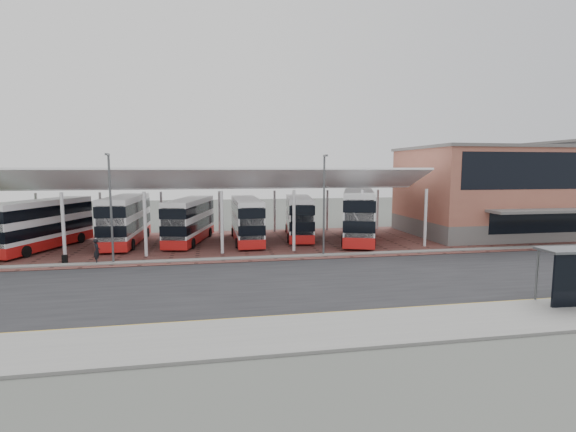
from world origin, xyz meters
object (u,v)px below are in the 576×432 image
bus_3 (247,220)px  bus_2 (190,221)px  bus_5 (358,215)px  pedestrian (97,251)px  terminal (496,191)px  bus_1 (126,220)px  bus_0 (42,225)px  bus_4 (299,217)px

bus_3 → bus_2: bearing=171.8°
bus_5 → pedestrian: size_ratio=6.61×
terminal → bus_2: bearing=179.1°
bus_2 → bus_1: bearing=-169.8°
bus_3 → pedestrian: (-11.62, -7.13, -1.14)m
bus_1 → bus_5: size_ratio=0.90×
bus_0 → bus_3: size_ratio=1.05×
pedestrian → bus_2: bearing=-54.0°
bus_0 → bus_1: (6.55, 1.62, 0.08)m
terminal → bus_3: (-26.56, -0.24, -2.55)m
bus_2 → bus_5: (16.06, -1.77, 0.37)m
bus_1 → bus_5: 21.92m
terminal → bus_4: terminal is taller
bus_5 → bus_0: bearing=-161.7°
bus_1 → bus_5: (21.82, -2.06, 0.21)m
bus_2 → bus_3: bearing=5.4°
terminal → pedestrian: bearing=-169.1°
terminal → bus_1: bearing=178.8°
bus_1 → bus_2: size_ratio=1.06×
bus_2 → bus_3: 5.36m
bus_2 → bus_5: bearing=6.7°
bus_2 → bus_4: bus_4 is taller
bus_2 → bus_4: 10.76m
terminal → pedestrian: (-38.18, -7.37, -3.69)m
bus_1 → bus_2: (5.77, -0.29, -0.16)m
bus_0 → pedestrian: size_ratio=5.81×
bus_0 → bus_2: size_ratio=1.03×
pedestrian → terminal: bearing=-94.2°
bus_1 → terminal: bearing=0.7°
bus_1 → pedestrian: bearing=-92.0°
bus_2 → bus_4: size_ratio=1.00×
bus_0 → bus_2: (12.31, 1.33, -0.08)m
bus_4 → bus_1: bearing=-169.5°
bus_3 → bus_4: (5.41, 1.60, 0.01)m
terminal → pedestrian: 39.06m
bus_3 → bus_4: 5.64m
terminal → bus_3: size_ratio=1.84×
bus_4 → bus_5: size_ratio=0.85×
bus_3 → bus_4: size_ratio=0.98×
bus_0 → bus_2: bearing=25.8°
bus_1 → bus_3: (11.07, -1.00, -0.15)m
bus_1 → bus_2: bus_1 is taller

